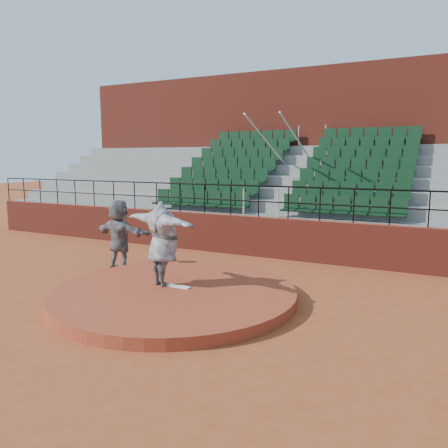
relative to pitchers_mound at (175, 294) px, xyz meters
The scene contains 9 objects.
ground 0.12m from the pitchers_mound, ahead, with size 90.00×90.00×0.00m, color #994422.
pitchers_mound is the anchor object (origin of this frame).
pitching_rubber 0.21m from the pitchers_mound, 90.00° to the left, with size 0.60×0.15×0.03m, color white.
boundary_wall 5.03m from the pitchers_mound, 90.00° to the left, with size 24.00×0.30×1.30m, color maroon.
wall_railing 5.35m from the pitchers_mound, 90.00° to the left, with size 24.04×0.05×1.03m.
seating_deck 8.74m from the pitchers_mound, 90.00° to the left, with size 24.00×5.97×4.63m.
press_box_facade 13.06m from the pitchers_mound, 90.00° to the left, with size 24.00×3.00×7.10m, color maroon.
pitcher 1.19m from the pitchers_mound, 160.55° to the left, with size 2.43×0.66×1.97m, color black.
fielder 3.37m from the pitchers_mound, 151.61° to the left, with size 1.89×0.60×2.04m, color black.
Camera 1 is at (5.30, -8.05, 3.19)m, focal length 35.00 mm.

